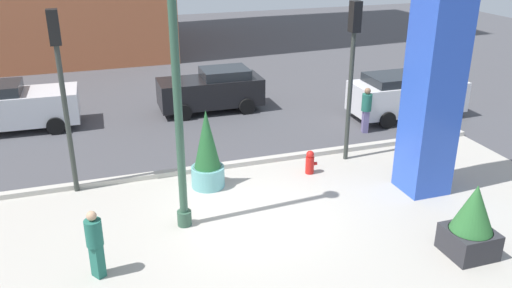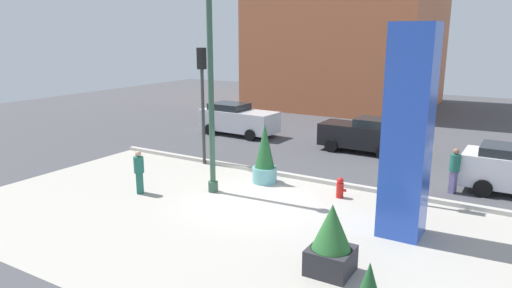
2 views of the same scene
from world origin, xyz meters
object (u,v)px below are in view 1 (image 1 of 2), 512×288
(traffic_light_corner, at_px, (61,75))
(potted_plant_near_left, at_px, (472,222))
(lamp_post, at_px, (177,88))
(fire_hydrant, at_px, (310,162))
(car_curb_east, at_px, (406,95))
(pedestrian_crossing, at_px, (95,241))
(car_curb_west, at_px, (212,90))
(traffic_light_far_side, at_px, (352,57))
(car_intersection, at_px, (12,106))
(art_pillar_blue, at_px, (433,89))
(potted_plant_curbside, at_px, (207,153))
(pedestrian_by_curb, at_px, (366,108))

(traffic_light_corner, bearing_deg, potted_plant_near_left, -35.97)
(lamp_post, relative_size, fire_hydrant, 9.85)
(car_curb_east, xyz_separation_m, pedestrian_crossing, (-12.03, -6.90, -0.02))
(fire_hydrant, bearing_deg, car_curb_west, 101.26)
(traffic_light_far_side, distance_m, car_intersection, 12.34)
(lamp_post, distance_m, car_curb_east, 11.56)
(traffic_light_far_side, bearing_deg, pedestrian_crossing, -153.64)
(art_pillar_blue, height_order, car_curb_west, art_pillar_blue)
(art_pillar_blue, distance_m, car_curb_east, 6.67)
(art_pillar_blue, distance_m, pedestrian_crossing, 9.34)
(lamp_post, xyz_separation_m, potted_plant_curbside, (1.08, 1.92, -2.56))
(car_curb_east, bearing_deg, potted_plant_curbside, -158.38)
(pedestrian_by_curb, bearing_deg, art_pillar_blue, -99.15)
(potted_plant_curbside, height_order, pedestrian_crossing, potted_plant_curbside)
(pedestrian_crossing, relative_size, pedestrian_by_curb, 0.95)
(traffic_light_far_side, xyz_separation_m, car_curb_east, (4.09, 2.96, -2.44))
(car_curb_west, bearing_deg, car_intersection, 178.90)
(potted_plant_curbside, height_order, fire_hydrant, potted_plant_curbside)
(traffic_light_corner, height_order, pedestrian_by_curb, traffic_light_corner)
(art_pillar_blue, bearing_deg, potted_plant_near_left, -105.96)
(potted_plant_near_left, relative_size, fire_hydrant, 2.36)
(lamp_post, distance_m, car_intersection, 10.19)
(fire_hydrant, bearing_deg, car_intersection, 141.88)
(art_pillar_blue, bearing_deg, potted_plant_curbside, 160.03)
(lamp_post, distance_m, pedestrian_by_curb, 9.14)
(fire_hydrant, bearing_deg, traffic_light_corner, 171.22)
(potted_plant_near_left, bearing_deg, car_curb_west, 104.40)
(pedestrian_crossing, bearing_deg, art_pillar_blue, 8.42)
(car_curb_east, distance_m, pedestrian_by_curb, 2.50)
(art_pillar_blue, bearing_deg, pedestrian_by_curb, 80.85)
(lamp_post, bearing_deg, car_curb_west, 71.42)
(fire_hydrant, relative_size, traffic_light_corner, 0.15)
(lamp_post, height_order, traffic_light_far_side, lamp_post)
(car_intersection, bearing_deg, pedestrian_crossing, -76.73)
(fire_hydrant, bearing_deg, art_pillar_blue, -37.00)
(potted_plant_curbside, distance_m, traffic_light_corner, 4.42)
(pedestrian_by_curb, bearing_deg, traffic_light_far_side, -132.41)
(car_curb_west, bearing_deg, lamp_post, -108.58)
(potted_plant_near_left, height_order, pedestrian_crossing, potted_plant_near_left)
(traffic_light_far_side, height_order, car_curb_west, traffic_light_far_side)
(lamp_post, xyz_separation_m, car_curb_west, (2.88, 8.56, -2.74))
(traffic_light_corner, height_order, car_intersection, traffic_light_corner)
(car_curb_west, bearing_deg, car_curb_east, -24.36)
(traffic_light_corner, bearing_deg, car_intersection, 109.12)
(fire_hydrant, distance_m, pedestrian_crossing, 7.21)
(potted_plant_curbside, bearing_deg, car_curb_west, 74.85)
(art_pillar_blue, xyz_separation_m, car_curb_east, (3.03, 5.57, -2.08))
(potted_plant_curbside, height_order, traffic_light_far_side, traffic_light_far_side)
(potted_plant_near_left, relative_size, pedestrian_crossing, 1.11)
(art_pillar_blue, bearing_deg, car_curb_west, 114.34)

